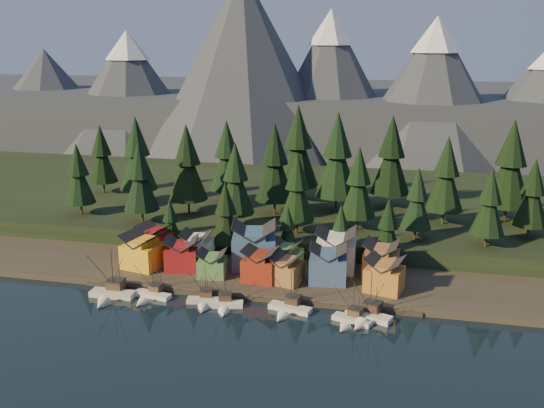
% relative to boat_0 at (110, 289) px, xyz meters
% --- Properties ---
extents(ground, '(500.00, 500.00, 0.00)m').
position_rel_boat_0_xyz_m(ground, '(30.81, -8.83, -2.49)').
color(ground, black).
rests_on(ground, ground).
extents(shore_strip, '(400.00, 50.00, 1.50)m').
position_rel_boat_0_xyz_m(shore_strip, '(30.81, 31.17, -1.74)').
color(shore_strip, '#363027').
rests_on(shore_strip, ground).
extents(hillside, '(420.00, 100.00, 6.00)m').
position_rel_boat_0_xyz_m(hillside, '(30.81, 81.17, 0.51)').
color(hillside, black).
rests_on(hillside, ground).
extents(dock, '(80.00, 4.00, 1.00)m').
position_rel_boat_0_xyz_m(dock, '(30.81, 7.67, -1.99)').
color(dock, '#3F382D').
rests_on(dock, ground).
extents(mountain_ridge, '(560.00, 190.00, 90.00)m').
position_rel_boat_0_xyz_m(mountain_ridge, '(26.61, 204.76, 23.57)').
color(mountain_ridge, '#404652').
rests_on(mountain_ridge, ground).
extents(boat_0, '(10.83, 11.79, 12.92)m').
position_rel_boat_0_xyz_m(boat_0, '(0.00, 0.00, 0.00)').
color(boat_0, beige).
rests_on(boat_0, ground).
extents(boat_1, '(9.68, 10.26, 9.85)m').
position_rel_boat_0_xyz_m(boat_1, '(8.98, 1.98, -0.71)').
color(boat_1, white).
rests_on(boat_1, ground).
extents(boat_2, '(9.03, 9.58, 9.89)m').
position_rel_boat_0_xyz_m(boat_2, '(22.48, 1.82, -0.63)').
color(boat_2, beige).
rests_on(boat_2, ground).
extents(boat_3, '(8.75, 9.20, 10.06)m').
position_rel_boat_0_xyz_m(boat_3, '(27.45, 0.85, -0.55)').
color(boat_3, white).
rests_on(boat_3, ground).
extents(boat_4, '(10.25, 10.77, 10.89)m').
position_rel_boat_0_xyz_m(boat_4, '(41.78, 1.80, -0.47)').
color(boat_4, silver).
rests_on(boat_4, ground).
extents(boat_5, '(9.15, 9.56, 10.03)m').
position_rel_boat_0_xyz_m(boat_5, '(55.74, -0.75, -0.60)').
color(boat_5, beige).
rests_on(boat_5, ground).
extents(boat_6, '(10.66, 11.20, 12.11)m').
position_rel_boat_0_xyz_m(boat_6, '(59.02, 1.54, -0.16)').
color(boat_6, silver).
rests_on(boat_6, ground).
extents(house_front_0, '(10.64, 10.26, 9.07)m').
position_rel_boat_0_xyz_m(house_front_0, '(0.88, 16.71, 3.78)').
color(house_front_0, yellow).
rests_on(house_front_0, shore_strip).
extents(house_front_1, '(9.52, 9.27, 8.32)m').
position_rel_boat_0_xyz_m(house_front_1, '(11.14, 17.56, 3.38)').
color(house_front_1, maroon).
rests_on(house_front_1, shore_strip).
extents(house_front_2, '(7.42, 7.47, 6.52)m').
position_rel_boat_0_xyz_m(house_front_2, '(20.08, 14.90, 2.44)').
color(house_front_2, '#518649').
rests_on(house_front_2, shore_strip).
extents(house_front_3, '(8.59, 8.25, 8.15)m').
position_rel_boat_0_xyz_m(house_front_3, '(32.27, 15.19, 3.30)').
color(house_front_3, maroon).
rests_on(house_front_3, shore_strip).
extents(house_front_4, '(8.42, 8.84, 7.10)m').
position_rel_boat_0_xyz_m(house_front_4, '(38.66, 14.96, 2.74)').
color(house_front_4, olive).
rests_on(house_front_4, shore_strip).
extents(house_front_5, '(9.54, 8.82, 9.25)m').
position_rel_boat_0_xyz_m(house_front_5, '(48.45, 17.51, 3.87)').
color(house_front_5, '#365481').
rests_on(house_front_5, shore_strip).
extents(house_front_6, '(9.77, 9.43, 8.25)m').
position_rel_boat_0_xyz_m(house_front_6, '(61.94, 15.14, 3.35)').
color(house_front_6, '#B6782E').
rests_on(house_front_6, shore_strip).
extents(house_back_0, '(9.59, 9.36, 8.73)m').
position_rel_boat_0_xyz_m(house_back_0, '(0.37, 25.01, 3.60)').
color(house_back_0, maroon).
rests_on(house_back_0, shore_strip).
extents(house_back_1, '(8.26, 8.35, 8.58)m').
position_rel_boat_0_xyz_m(house_back_1, '(13.41, 22.56, 3.52)').
color(house_back_1, silver).
rests_on(house_back_1, shore_strip).
extents(house_back_2, '(12.84, 12.15, 11.65)m').
position_rel_boat_0_xyz_m(house_back_2, '(28.65, 23.23, 5.13)').
color(house_back_2, '#375B83').
rests_on(house_back_2, shore_strip).
extents(house_back_3, '(8.52, 7.85, 7.62)m').
position_rel_boat_0_xyz_m(house_back_3, '(36.91, 23.15, 3.01)').
color(house_back_3, '#488549').
rests_on(house_back_3, shore_strip).
extents(house_back_4, '(10.22, 9.84, 10.73)m').
position_rel_boat_0_xyz_m(house_back_4, '(49.31, 25.87, 4.64)').
color(house_back_4, white).
rests_on(house_back_4, shore_strip).
extents(house_back_5, '(8.93, 9.02, 9.12)m').
position_rel_boat_0_xyz_m(house_back_5, '(60.74, 23.33, 3.80)').
color(house_back_5, '#9F6138').
rests_on(house_back_5, shore_strip).
extents(tree_hill_0, '(9.51, 9.51, 22.16)m').
position_rel_boat_0_xyz_m(tree_hill_0, '(-31.19, 43.17, 15.62)').
color(tree_hill_0, '#332319').
rests_on(tree_hill_0, hillside).
extents(tree_hill_1, '(12.27, 12.27, 28.57)m').
position_rel_boat_0_xyz_m(tree_hill_1, '(-19.19, 59.17, 19.13)').
color(tree_hill_1, '#332319').
rests_on(tree_hill_1, hillside).
extents(tree_hill_2, '(10.34, 10.34, 24.08)m').
position_rel_boat_0_xyz_m(tree_hill_2, '(-9.19, 39.17, 16.68)').
color(tree_hill_2, '#332319').
rests_on(tree_hill_2, hillside).
extents(tree_hill_3, '(11.93, 11.93, 27.80)m').
position_rel_boat_0_xyz_m(tree_hill_3, '(0.81, 51.17, 18.71)').
color(tree_hill_3, '#332319').
rests_on(tree_hill_3, hillside).
extents(tree_hill_4, '(11.71, 11.71, 27.27)m').
position_rel_boat_0_xyz_m(tree_hill_4, '(8.81, 66.17, 18.42)').
color(tree_hill_4, '#332319').
rests_on(tree_hill_4, hillside).
extents(tree_hill_5, '(10.62, 10.62, 24.74)m').
position_rel_boat_0_xyz_m(tree_hill_5, '(18.81, 41.17, 17.03)').
color(tree_hill_5, '#332319').
rests_on(tree_hill_5, hillside).
extents(tree_hill_6, '(12.14, 12.14, 28.29)m').
position_rel_boat_0_xyz_m(tree_hill_6, '(26.81, 56.17, 18.98)').
color(tree_hill_6, '#332319').
rests_on(tree_hill_6, hillside).
extents(tree_hill_7, '(9.84, 9.84, 22.91)m').
position_rel_boat_0_xyz_m(tree_hill_7, '(36.81, 39.17, 16.04)').
color(tree_hill_7, '#332319').
rests_on(tree_hill_7, hillside).
extents(tree_hill_8, '(13.44, 13.44, 31.30)m').
position_rel_boat_0_xyz_m(tree_hill_8, '(44.81, 63.17, 20.63)').
color(tree_hill_8, '#332319').
rests_on(tree_hill_8, hillside).
extents(tree_hill_9, '(10.31, 10.31, 24.01)m').
position_rel_boat_0_xyz_m(tree_hill_9, '(52.81, 46.17, 16.63)').
color(tree_hill_9, '#332319').
rests_on(tree_hill_9, hillside).
extents(tree_hill_10, '(12.74, 12.74, 29.67)m').
position_rel_boat_0_xyz_m(tree_hill_10, '(60.81, 71.17, 19.73)').
color(tree_hill_10, '#332319').
rests_on(tree_hill_10, hillside).
extents(tree_hill_11, '(8.55, 8.55, 19.91)m').
position_rel_boat_0_xyz_m(tree_hill_11, '(68.81, 41.17, 14.39)').
color(tree_hill_11, '#332319').
rests_on(tree_hill_11, hillside).
extents(tree_hill_12, '(11.15, 11.15, 25.98)m').
position_rel_boat_0_xyz_m(tree_hill_12, '(76.81, 57.17, 17.71)').
color(tree_hill_12, '#332319').
rests_on(tree_hill_12, hillside).
extents(tree_hill_13, '(8.98, 8.98, 20.92)m').
position_rel_boat_0_xyz_m(tree_hill_13, '(86.81, 39.17, 14.94)').
color(tree_hill_13, '#332319').
rests_on(tree_hill_13, hillside).
extents(tree_hill_14, '(13.07, 13.07, 30.46)m').
position_rel_boat_0_xyz_m(tree_hill_14, '(94.81, 63.17, 20.16)').
color(tree_hill_14, '#332319').
rests_on(tree_hill_14, hillside).
extents(tree_hill_15, '(13.73, 13.73, 31.98)m').
position_rel_boat_0_xyz_m(tree_hill_15, '(30.81, 73.17, 21.00)').
color(tree_hill_15, '#332319').
rests_on(tree_hill_15, hillside).
extents(tree_hill_16, '(10.26, 10.26, 23.91)m').
position_rel_boat_0_xyz_m(tree_hill_16, '(-37.19, 69.17, 16.58)').
color(tree_hill_16, '#332319').
rests_on(tree_hill_16, hillside).
extents(tree_hill_17, '(9.41, 9.41, 21.92)m').
position_rel_boat_0_xyz_m(tree_hill_17, '(98.81, 49.17, 15.49)').
color(tree_hill_17, '#332319').
rests_on(tree_hill_17, hillside).
extents(tree_shore_0, '(6.28, 6.28, 14.63)m').
position_rel_boat_0_xyz_m(tree_shore_0, '(2.81, 31.17, 7.00)').
color(tree_shore_0, '#332319').
rests_on(tree_shore_0, shore_strip).
extents(tree_shore_1, '(8.70, 8.70, 20.27)m').
position_rel_boat_0_xyz_m(tree_shore_1, '(18.81, 31.17, 10.09)').
color(tree_shore_1, '#332319').
rests_on(tree_shore_1, shore_strip).
extents(tree_shore_2, '(6.25, 6.25, 14.55)m').
position_rel_boat_0_xyz_m(tree_shore_2, '(35.81, 31.17, 6.95)').
color(tree_shore_2, '#332319').
rests_on(tree_shore_2, shore_strip).
extents(tree_shore_3, '(6.78, 6.78, 15.79)m').
position_rel_boat_0_xyz_m(tree_shore_3, '(49.81, 31.17, 7.63)').
color(tree_shore_3, '#332319').
rests_on(tree_shore_3, shore_strip).
extents(tree_shore_4, '(7.90, 7.90, 18.41)m').
position_rel_boat_0_xyz_m(tree_shore_4, '(61.81, 31.17, 9.07)').
color(tree_shore_4, '#332319').
rests_on(tree_shore_4, shore_strip).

